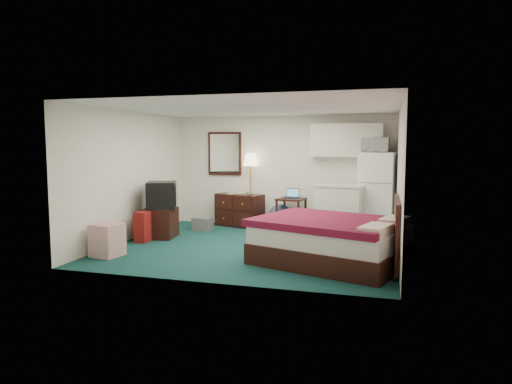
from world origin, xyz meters
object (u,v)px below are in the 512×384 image
(desk, at_px, (291,214))
(kitchen_counter, at_px, (341,210))
(fridge, at_px, (378,194))
(suitcase, at_px, (143,227))
(dresser, at_px, (240,210))
(bed, at_px, (331,241))
(floor_lamp, at_px, (251,190))
(tv_stand, at_px, (160,223))

(desk, relative_size, kitchen_counter, 0.70)
(kitchen_counter, bearing_deg, fridge, 26.84)
(desk, distance_m, kitchen_counter, 1.11)
(desk, relative_size, suitcase, 1.20)
(dresser, xyz_separation_m, bed, (2.39, -2.72, -0.02))
(bed, bearing_deg, floor_lamp, 145.91)
(desk, relative_size, tv_stand, 1.09)
(desk, relative_size, bed, 0.32)
(dresser, height_order, bed, dresser)
(floor_lamp, xyz_separation_m, fridge, (2.80, -0.21, 0.02))
(desk, height_order, tv_stand, desk)
(floor_lamp, height_order, kitchen_counter, floor_lamp)
(kitchen_counter, bearing_deg, floor_lamp, 179.92)
(floor_lamp, distance_m, kitchen_counter, 2.14)
(floor_lamp, height_order, suitcase, floor_lamp)
(desk, height_order, suitcase, desk)
(floor_lamp, height_order, fridge, fridge)
(kitchen_counter, relative_size, bed, 0.47)
(tv_stand, relative_size, suitcase, 1.11)
(dresser, bearing_deg, floor_lamp, 34.31)
(desk, bearing_deg, fridge, 8.27)
(kitchen_counter, relative_size, suitcase, 1.73)
(floor_lamp, bearing_deg, bed, -52.39)
(kitchen_counter, xyz_separation_m, suitcase, (-3.57, -1.78, -0.21))
(suitcase, bearing_deg, bed, -12.37)
(tv_stand, bearing_deg, suitcase, -113.10)
(dresser, bearing_deg, tv_stand, -105.98)
(desk, height_order, bed, desk)
(dresser, relative_size, kitchen_counter, 1.07)
(dresser, xyz_separation_m, suitcase, (-1.25, -2.12, -0.08))
(desk, xyz_separation_m, kitchen_counter, (1.09, -0.19, 0.15))
(dresser, xyz_separation_m, floor_lamp, (0.24, 0.07, 0.47))
(kitchen_counter, distance_m, tv_stand, 3.70)
(bed, height_order, suitcase, bed)
(kitchen_counter, height_order, tv_stand, kitchen_counter)
(fridge, bearing_deg, suitcase, -144.38)
(suitcase, bearing_deg, fridge, 21.66)
(bed, xyz_separation_m, tv_stand, (-3.53, 1.06, -0.05))
(desk, distance_m, bed, 2.81)
(floor_lamp, bearing_deg, dresser, -164.01)
(fridge, height_order, bed, fridge)
(floor_lamp, bearing_deg, suitcase, -124.29)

